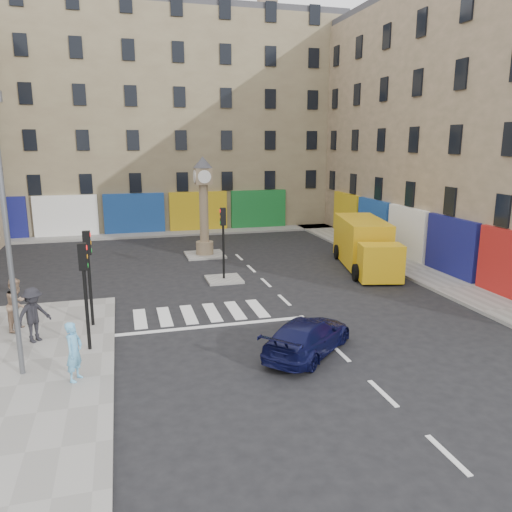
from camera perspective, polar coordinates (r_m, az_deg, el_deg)
name	(u,v)px	position (r m, az deg, el deg)	size (l,w,h in m)	color
ground	(317,331)	(19.45, 7.02, -8.55)	(120.00, 120.00, 0.00)	black
sidewalk_right	(388,258)	(31.76, 14.81, -0.26)	(2.60, 30.00, 0.15)	gray
sidewalk_far	(162,234)	(39.65, -10.68, 2.52)	(32.00, 2.40, 0.15)	gray
island_near	(224,279)	(26.17, -3.69, -2.68)	(1.80, 1.80, 0.12)	gray
island_far	(205,255)	(31.90, -5.86, 0.14)	(2.40, 2.40, 0.12)	gray
building_right	(487,126)	(34.61, 24.93, 13.28)	(10.00, 30.00, 16.00)	#9F8568
building_far	(152,125)	(44.83, -11.78, 14.48)	(32.00, 10.00, 17.00)	#897D5B
traffic_light_left_near	(84,280)	(17.54, -19.02, -2.56)	(0.28, 0.22, 3.70)	black
traffic_light_left_far	(88,263)	(19.86, -18.61, -0.76)	(0.28, 0.22, 3.70)	black
traffic_light_island	(223,232)	(25.61, -3.77, 2.79)	(0.28, 0.22, 3.70)	black
lamp_post	(6,224)	(16.01, -26.68, 3.29)	(0.50, 0.25, 8.30)	#595B60
clock_pillar	(204,200)	(31.31, -6.01, 6.37)	(1.20, 1.20, 6.10)	#9F8568
navy_sedan	(308,336)	(17.31, 5.93, -9.09)	(1.74, 4.29, 1.24)	black
yellow_van	(365,245)	(29.22, 12.31, 1.29)	(3.86, 7.74, 2.70)	gold
pedestrian_blue	(74,351)	(15.90, -20.07, -10.20)	(0.66, 0.43, 1.82)	#60ACDB
pedestrian_tan	(17,304)	(20.77, -25.62, -4.99)	(0.98, 0.76, 2.01)	#99785E
pedestrian_dark	(33,315)	(19.34, -24.09, -6.16)	(1.28, 0.74, 1.99)	black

